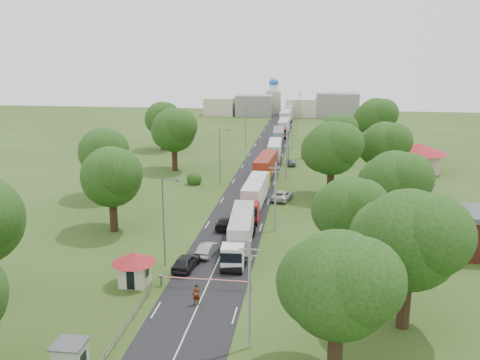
% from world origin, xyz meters
% --- Properties ---
extents(ground, '(260.00, 260.00, 0.00)m').
position_xyz_m(ground, '(0.00, 0.00, 0.00)').
color(ground, '#2C4115').
rests_on(ground, ground).
extents(road, '(8.00, 200.00, 0.04)m').
position_xyz_m(road, '(0.00, 20.00, 0.00)').
color(road, black).
rests_on(road, ground).
extents(boom_barrier, '(9.22, 0.35, 1.18)m').
position_xyz_m(boom_barrier, '(-1.36, -25.00, 0.89)').
color(boom_barrier, slate).
rests_on(boom_barrier, ground).
extents(guard_booth, '(4.40, 4.40, 3.45)m').
position_xyz_m(guard_booth, '(-7.20, -25.00, 2.16)').
color(guard_booth, beige).
rests_on(guard_booth, ground).
extents(kiosk, '(2.30, 2.30, 2.41)m').
position_xyz_m(kiosk, '(-7.00, -40.00, 1.23)').
color(kiosk, '#99A593').
rests_on(kiosk, ground).
extents(guard_rail, '(0.10, 17.00, 1.70)m').
position_xyz_m(guard_rail, '(-5.00, -35.00, 0.00)').
color(guard_rail, slate).
rests_on(guard_rail, ground).
extents(info_sign, '(0.12, 3.10, 4.10)m').
position_xyz_m(info_sign, '(5.20, 35.00, 3.00)').
color(info_sign, slate).
rests_on(info_sign, ground).
extents(pole_0, '(1.60, 0.24, 9.00)m').
position_xyz_m(pole_0, '(5.50, -35.00, 4.68)').
color(pole_0, gray).
rests_on(pole_0, ground).
extents(pole_1, '(1.60, 0.24, 9.00)m').
position_xyz_m(pole_1, '(5.50, -7.00, 4.68)').
color(pole_1, gray).
rests_on(pole_1, ground).
extents(pole_2, '(1.60, 0.24, 9.00)m').
position_xyz_m(pole_2, '(5.50, 21.00, 4.68)').
color(pole_2, gray).
rests_on(pole_2, ground).
extents(pole_3, '(1.60, 0.24, 9.00)m').
position_xyz_m(pole_3, '(5.50, 49.00, 4.68)').
color(pole_3, gray).
rests_on(pole_3, ground).
extents(pole_4, '(1.60, 0.24, 9.00)m').
position_xyz_m(pole_4, '(5.50, 77.00, 4.68)').
color(pole_4, gray).
rests_on(pole_4, ground).
extents(pole_5, '(1.60, 0.24, 9.00)m').
position_xyz_m(pole_5, '(5.50, 105.00, 4.68)').
color(pole_5, gray).
rests_on(pole_5, ground).
extents(lamp_0, '(2.03, 0.22, 10.00)m').
position_xyz_m(lamp_0, '(-5.35, -20.00, 5.55)').
color(lamp_0, slate).
rests_on(lamp_0, ground).
extents(lamp_1, '(2.03, 0.22, 10.00)m').
position_xyz_m(lamp_1, '(-5.35, 15.00, 5.55)').
color(lamp_1, slate).
rests_on(lamp_1, ground).
extents(lamp_2, '(2.03, 0.22, 10.00)m').
position_xyz_m(lamp_2, '(-5.35, 50.00, 5.55)').
color(lamp_2, slate).
rests_on(lamp_2, ground).
extents(tree_0, '(8.80, 8.80, 11.07)m').
position_xyz_m(tree_0, '(11.99, -37.84, 7.22)').
color(tree_0, '#382616').
rests_on(tree_0, ground).
extents(tree_1, '(9.60, 9.60, 12.05)m').
position_xyz_m(tree_1, '(17.99, -29.83, 7.85)').
color(tree_1, '#382616').
rests_on(tree_1, ground).
extents(tree_2, '(8.00, 8.00, 10.10)m').
position_xyz_m(tree_2, '(13.99, -17.86, 6.60)').
color(tree_2, '#382616').
rests_on(tree_2, ground).
extents(tree_3, '(8.80, 8.80, 11.07)m').
position_xyz_m(tree_3, '(19.99, -7.84, 7.22)').
color(tree_3, '#382616').
rests_on(tree_3, ground).
extents(tree_4, '(9.60, 9.60, 12.05)m').
position_xyz_m(tree_4, '(12.99, 10.17, 7.85)').
color(tree_4, '#382616').
rests_on(tree_4, ground).
extents(tree_5, '(8.80, 8.80, 11.07)m').
position_xyz_m(tree_5, '(21.99, 18.16, 7.22)').
color(tree_5, '#382616').
rests_on(tree_5, ground).
extents(tree_6, '(8.00, 8.00, 10.10)m').
position_xyz_m(tree_6, '(14.99, 35.14, 6.60)').
color(tree_6, '#382616').
rests_on(tree_6, ground).
extents(tree_7, '(9.60, 9.60, 12.05)m').
position_xyz_m(tree_7, '(23.99, 50.17, 7.85)').
color(tree_7, '#382616').
rests_on(tree_7, ground).
extents(tree_10, '(8.80, 8.80, 11.07)m').
position_xyz_m(tree_10, '(-15.01, -9.84, 7.22)').
color(tree_10, '#382616').
rests_on(tree_10, ground).
extents(tree_11, '(8.80, 8.80, 11.07)m').
position_xyz_m(tree_11, '(-22.01, 5.16, 7.22)').
color(tree_11, '#382616').
rests_on(tree_11, ground).
extents(tree_12, '(9.60, 9.60, 12.05)m').
position_xyz_m(tree_12, '(-16.01, 25.17, 7.85)').
color(tree_12, '#382616').
rests_on(tree_12, ground).
extents(tree_13, '(8.80, 8.80, 11.07)m').
position_xyz_m(tree_13, '(-24.01, 45.16, 7.22)').
color(tree_13, '#382616').
rests_on(tree_13, ground).
extents(house_brick, '(8.60, 6.60, 5.20)m').
position_xyz_m(house_brick, '(26.00, -12.00, 2.65)').
color(house_brick, maroon).
rests_on(house_brick, ground).
extents(house_cream, '(10.08, 10.08, 5.80)m').
position_xyz_m(house_cream, '(30.00, 30.00, 3.64)').
color(house_cream, beige).
rests_on(house_cream, ground).
extents(distant_town, '(52.00, 8.00, 8.00)m').
position_xyz_m(distant_town, '(0.68, 110.00, 3.49)').
color(distant_town, gray).
rests_on(distant_town, ground).
extents(church, '(5.00, 5.00, 12.30)m').
position_xyz_m(church, '(-4.00, 118.00, 5.39)').
color(church, beige).
rests_on(church, ground).
extents(truck_0, '(3.27, 14.57, 4.02)m').
position_xyz_m(truck_0, '(1.98, -14.09, 2.13)').
color(truck_0, white).
rests_on(truck_0, ground).
extents(truck_1, '(2.88, 15.05, 4.17)m').
position_xyz_m(truck_1, '(1.91, 1.66, 2.21)').
color(truck_1, '#A4121A').
rests_on(truck_1, ground).
extents(truck_2, '(3.43, 15.48, 4.27)m').
position_xyz_m(truck_2, '(1.88, 19.28, 2.27)').
color(truck_2, gold).
rests_on(truck_2, ground).
extents(truck_3, '(2.87, 14.60, 4.04)m').
position_xyz_m(truck_3, '(2.32, 35.17, 2.14)').
color(truck_3, '#1B4DA6').
rests_on(truck_3, ground).
extents(truck_4, '(2.95, 14.28, 3.95)m').
position_xyz_m(truck_4, '(1.95, 53.34, 2.09)').
color(truck_4, silver).
rests_on(truck_4, ground).
extents(truck_5, '(2.61, 14.58, 4.04)m').
position_xyz_m(truck_5, '(2.29, 69.75, 2.14)').
color(truck_5, '#A51C19').
rests_on(truck_5, ground).
extents(truck_6, '(3.09, 15.58, 4.31)m').
position_xyz_m(truck_6, '(1.84, 87.97, 2.29)').
color(truck_6, '#225A2B').
rests_on(truck_6, ground).
extents(truck_7, '(3.28, 15.27, 4.22)m').
position_xyz_m(truck_7, '(2.29, 103.90, 2.24)').
color(truck_7, '#A8A8A8').
rests_on(truck_7, ground).
extents(truck_8, '(2.75, 14.79, 4.10)m').
position_xyz_m(truck_8, '(2.18, 120.94, 2.17)').
color(truck_8, brown).
rests_on(truck_8, ground).
extents(car_lane_front, '(2.56, 5.08, 1.66)m').
position_xyz_m(car_lane_front, '(-3.00, -20.63, 0.83)').
color(car_lane_front, black).
rests_on(car_lane_front, ground).
extents(car_lane_mid, '(2.08, 4.49, 1.43)m').
position_xyz_m(car_lane_mid, '(-1.50, -16.44, 0.71)').
color(car_lane_mid, gray).
rests_on(car_lane_mid, ground).
extents(car_lane_rear, '(2.30, 5.01, 1.42)m').
position_xyz_m(car_lane_rear, '(-1.00, -6.87, 0.71)').
color(car_lane_rear, black).
rests_on(car_lane_rear, ground).
extents(car_verge_near, '(3.49, 5.73, 1.49)m').
position_xyz_m(car_verge_near, '(5.63, 7.29, 0.74)').
color(car_verge_near, silver).
rests_on(car_verge_near, ground).
extents(car_verge_far, '(1.73, 4.01, 1.35)m').
position_xyz_m(car_verge_far, '(6.09, 32.38, 0.67)').
color(car_verge_far, slate).
rests_on(car_verge_far, ground).
extents(pedestrian_near, '(0.75, 0.52, 1.95)m').
position_xyz_m(pedestrian_near, '(-0.15, -28.50, 0.98)').
color(pedestrian_near, gray).
rests_on(pedestrian_near, ground).
extents(pedestrian_booth, '(0.95, 1.05, 1.77)m').
position_xyz_m(pedestrian_booth, '(-6.50, -25.93, 0.88)').
color(pedestrian_booth, gray).
rests_on(pedestrian_booth, ground).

